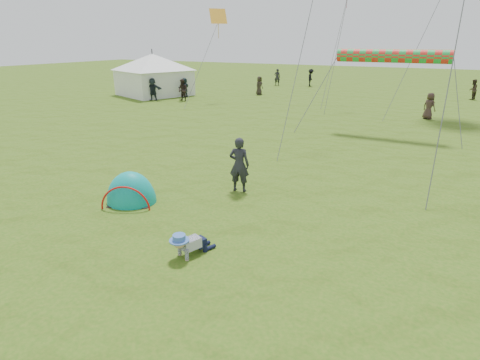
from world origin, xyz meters
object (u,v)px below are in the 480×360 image
at_px(crawling_toddler, 188,243).
at_px(popup_tent, 132,202).
at_px(standing_adult, 239,165).
at_px(event_marquee, 154,73).

bearing_deg(crawling_toddler, popup_tent, 174.18).
bearing_deg(standing_adult, crawling_toddler, 88.89).
xyz_separation_m(popup_tent, standing_adult, (2.46, 2.30, 0.89)).
height_order(popup_tent, standing_adult, standing_adult).
relative_size(popup_tent, event_marquee, 0.35).
distance_m(standing_adult, event_marquee, 24.06).
bearing_deg(standing_adult, event_marquee, -56.46).
xyz_separation_m(crawling_toddler, event_marquee, (-18.10, 20.66, 1.58)).
distance_m(crawling_toddler, event_marquee, 27.51).
bearing_deg(event_marquee, popup_tent, -31.60).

